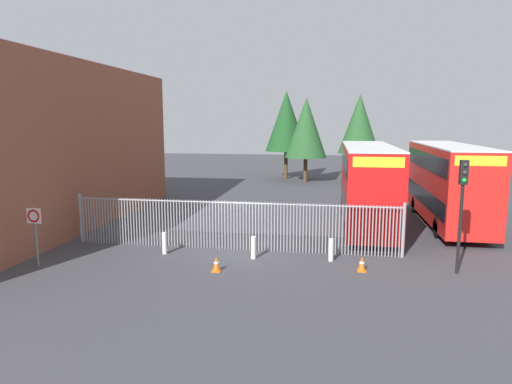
% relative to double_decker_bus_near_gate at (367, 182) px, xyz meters
% --- Properties ---
extents(ground_plane, '(100.00, 100.00, 0.00)m').
position_rel_double_decker_bus_near_gate_xyz_m(ground_plane, '(-5.84, 2.35, -2.42)').
color(ground_plane, '#3D3D42').
extents(depot_building_brick, '(9.58, 20.87, 8.77)m').
position_rel_double_decker_bus_near_gate_xyz_m(depot_building_brick, '(-19.12, -3.03, 1.96)').
color(depot_building_brick, brown).
rests_on(depot_building_brick, ground).
extents(palisade_fence, '(14.82, 0.14, 2.35)m').
position_rel_double_decker_bus_near_gate_xyz_m(palisade_fence, '(-6.24, -5.65, -1.24)').
color(palisade_fence, gray).
rests_on(palisade_fence, ground).
extents(double_decker_bus_near_gate, '(2.54, 10.81, 4.42)m').
position_rel_double_decker_bus_near_gate_xyz_m(double_decker_bus_near_gate, '(0.00, 0.00, 0.00)').
color(double_decker_bus_near_gate, red).
rests_on(double_decker_bus_near_gate, ground).
extents(double_decker_bus_behind_fence_left, '(2.54, 10.81, 4.42)m').
position_rel_double_decker_bus_near_gate_xyz_m(double_decker_bus_behind_fence_left, '(4.43, 1.38, 0.00)').
color(double_decker_bus_behind_fence_left, red).
rests_on(double_decker_bus_behind_fence_left, ground).
extents(bollard_near_left, '(0.20, 0.20, 0.95)m').
position_rel_double_decker_bus_near_gate_xyz_m(bollard_near_left, '(-9.01, -6.82, -1.95)').
color(bollard_near_left, silver).
rests_on(bollard_near_left, ground).
extents(bollard_center_front, '(0.20, 0.20, 0.95)m').
position_rel_double_decker_bus_near_gate_xyz_m(bollard_center_front, '(-5.08, -6.88, -1.95)').
color(bollard_center_front, silver).
rests_on(bollard_center_front, ground).
extents(bollard_near_right, '(0.20, 0.20, 0.95)m').
position_rel_double_decker_bus_near_gate_xyz_m(bollard_near_right, '(-1.88, -6.66, -1.95)').
color(bollard_near_right, silver).
rests_on(bollard_near_right, ground).
extents(traffic_cone_by_gate, '(0.34, 0.34, 0.59)m').
position_rel_double_decker_bus_near_gate_xyz_m(traffic_cone_by_gate, '(-6.20, -8.71, -2.13)').
color(traffic_cone_by_gate, orange).
rests_on(traffic_cone_by_gate, ground).
extents(traffic_cone_mid_forecourt, '(0.34, 0.34, 0.59)m').
position_rel_double_decker_bus_near_gate_xyz_m(traffic_cone_mid_forecourt, '(-0.71, -7.77, -2.13)').
color(traffic_cone_mid_forecourt, orange).
rests_on(traffic_cone_mid_forecourt, ground).
extents(speed_limit_sign_post, '(0.60, 0.14, 2.40)m').
position_rel_double_decker_bus_near_gate_xyz_m(speed_limit_sign_post, '(-13.36, -9.29, -0.65)').
color(speed_limit_sign_post, slate).
rests_on(speed_limit_sign_post, ground).
extents(traffic_light_kerbside, '(0.28, 0.33, 4.30)m').
position_rel_double_decker_bus_near_gate_xyz_m(traffic_light_kerbside, '(2.84, -7.42, 0.56)').
color(traffic_light_kerbside, black).
rests_on(traffic_light_kerbside, ground).
extents(tree_tall_back, '(4.11, 4.11, 8.63)m').
position_rel_double_decker_bus_near_gate_xyz_m(tree_tall_back, '(-6.43, 20.05, 3.26)').
color(tree_tall_back, '#4C3823').
rests_on(tree_tall_back, ground).
extents(tree_short_side, '(3.73, 3.73, 8.11)m').
position_rel_double_decker_bus_near_gate_xyz_m(tree_short_side, '(0.48, 17.52, 3.00)').
color(tree_short_side, '#4C3823').
rests_on(tree_short_side, ground).
extents(tree_mid_row, '(3.87, 3.87, 7.86)m').
position_rel_double_decker_bus_near_gate_xyz_m(tree_mid_row, '(-4.34, 17.62, 2.66)').
color(tree_mid_row, '#4C3823').
rests_on(tree_mid_row, ground).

